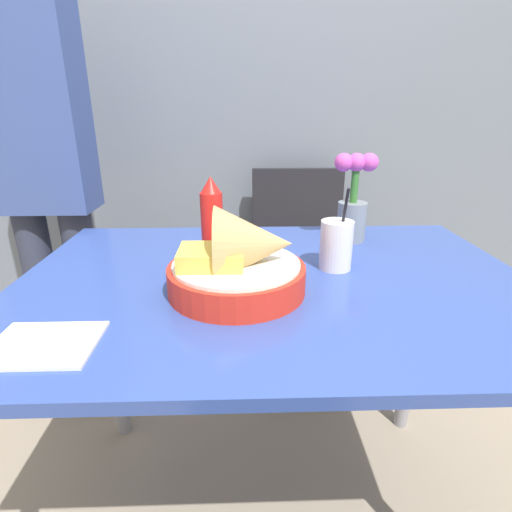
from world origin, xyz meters
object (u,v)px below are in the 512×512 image
object	(u,v)px
chair_far_window	(298,255)
ketchup_bottle	(212,219)
flower_vase	(353,202)
person_standing	(42,164)
food_basket	(242,263)
drink_cup	(336,246)

from	to	relation	value
chair_far_window	ketchup_bottle	distance (m)	0.81
flower_vase	person_standing	size ratio (longest dim) A/B	0.15
chair_far_window	flower_vase	distance (m)	0.65
chair_far_window	person_standing	xyz separation A→B (m)	(-0.92, -0.26, 0.44)
food_basket	flower_vase	world-z (taller)	flower_vase
food_basket	ketchup_bottle	xyz separation A→B (m)	(-0.08, 0.22, 0.04)
food_basket	person_standing	distance (m)	0.92
drink_cup	person_standing	world-z (taller)	person_standing
chair_far_window	food_basket	world-z (taller)	food_basket
chair_far_window	person_standing	distance (m)	1.05
food_basket	person_standing	world-z (taller)	person_standing
chair_far_window	ketchup_bottle	world-z (taller)	ketchup_bottle
ketchup_bottle	person_standing	xyz separation A→B (m)	(-0.59, 0.39, 0.09)
chair_far_window	person_standing	bearing A→B (deg)	-164.03
food_basket	flower_vase	size ratio (longest dim) A/B	1.15
ketchup_bottle	drink_cup	world-z (taller)	ketchup_bottle
food_basket	ketchup_bottle	world-z (taller)	ketchup_bottle
chair_far_window	flower_vase	world-z (taller)	flower_vase
chair_far_window	ketchup_bottle	xyz separation A→B (m)	(-0.32, -0.65, 0.35)
drink_cup	person_standing	size ratio (longest dim) A/B	0.12
flower_vase	chair_far_window	bearing A→B (deg)	97.80
food_basket	flower_vase	xyz separation A→B (m)	(0.32, 0.34, 0.05)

